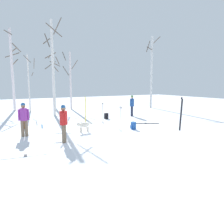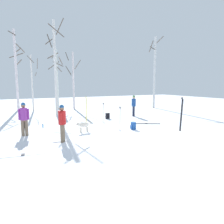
# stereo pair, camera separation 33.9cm
# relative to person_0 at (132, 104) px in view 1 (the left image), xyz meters

# --- Properties ---
(ground_plane) EXTENTS (60.00, 60.00, 0.00)m
(ground_plane) POSITION_rel_person_0_xyz_m (-4.32, -4.87, -0.98)
(ground_plane) COLOR white
(person_0) EXTENTS (0.34, 0.48, 1.72)m
(person_0) POSITION_rel_person_0_xyz_m (0.00, 0.00, 0.00)
(person_0) COLOR #1E2338
(person_0) RESTS_ON ground_plane
(person_1) EXTENTS (0.52, 0.34, 1.72)m
(person_1) POSITION_rel_person_0_xyz_m (-8.43, -2.66, 0.00)
(person_1) COLOR #72604C
(person_1) RESTS_ON ground_plane
(person_2) EXTENTS (0.34, 0.47, 1.72)m
(person_2) POSITION_rel_person_0_xyz_m (-6.97, -4.67, 0.00)
(person_2) COLOR #72604C
(person_2) RESTS_ON ground_plane
(dog) EXTENTS (0.90, 0.25, 0.57)m
(dog) POSITION_rel_person_0_xyz_m (-5.51, -3.31, -0.59)
(dog) COLOR beige
(dog) RESTS_ON ground_plane
(ski_pair_planted_0) EXTENTS (0.03, 0.24, 1.82)m
(ski_pair_planted_0) POSITION_rel_person_0_xyz_m (-4.43, -0.87, -0.08)
(ski_pair_planted_0) COLOR yellow
(ski_pair_planted_0) RESTS_ON ground_plane
(ski_pair_planted_1) EXTENTS (0.06, 0.24, 1.91)m
(ski_pair_planted_1) POSITION_rel_person_0_xyz_m (-0.57, -5.64, -0.03)
(ski_pair_planted_1) COLOR black
(ski_pair_planted_1) RESTS_ON ground_plane
(ski_pair_lying_0) EXTENTS (1.74, 1.06, 0.05)m
(ski_pair_lying_0) POSITION_rel_person_0_xyz_m (-1.04, -3.05, -0.97)
(ski_pair_lying_0) COLOR black
(ski_pair_lying_0) RESTS_ON ground_plane
(ski_pair_lying_1) EXTENTS (1.66, 0.38, 0.05)m
(ski_pair_lying_1) POSITION_rel_person_0_xyz_m (-8.77, -5.72, -0.97)
(ski_pair_lying_1) COLOR white
(ski_pair_lying_1) RESTS_ON ground_plane
(ski_poles_0) EXTENTS (0.07, 0.22, 1.38)m
(ski_poles_0) POSITION_rel_person_0_xyz_m (-3.45, -1.53, -0.24)
(ski_poles_0) COLOR #B2B2BC
(ski_poles_0) RESTS_ON ground_plane
(ski_poles_1) EXTENTS (0.07, 0.22, 1.40)m
(ski_poles_1) POSITION_rel_person_0_xyz_m (-3.66, -4.17, -0.23)
(ski_poles_1) COLOR #B2B2BC
(ski_poles_1) RESTS_ON ground_plane
(backpack_0) EXTENTS (0.29, 0.32, 0.44)m
(backpack_0) POSITION_rel_person_0_xyz_m (-8.27, -0.71, -0.77)
(backpack_0) COLOR #99591E
(backpack_0) RESTS_ON ground_plane
(backpack_1) EXTENTS (0.30, 0.27, 0.44)m
(backpack_1) POSITION_rel_person_0_xyz_m (-2.72, -4.07, -0.77)
(backpack_1) COLOR #1E4C99
(backpack_1) RESTS_ON ground_plane
(backpack_2) EXTENTS (0.29, 0.31, 0.44)m
(backpack_2) POSITION_rel_person_0_xyz_m (-2.45, -0.11, -0.77)
(backpack_2) COLOR black
(backpack_2) RESTS_ON ground_plane
(water_bottle_0) EXTENTS (0.06, 0.06, 0.21)m
(water_bottle_0) POSITION_rel_person_0_xyz_m (-7.31, -1.01, -0.88)
(water_bottle_0) COLOR #1E72BF
(water_bottle_0) RESTS_ON ground_plane
(birch_tree_1) EXTENTS (1.47, 1.78, 7.95)m
(birch_tree_1) POSITION_rel_person_0_xyz_m (-8.20, 8.85, 3.15)
(birch_tree_1) COLOR silver
(birch_tree_1) RESTS_ON ground_plane
(birch_tree_2) EXTENTS (1.01, 1.16, 5.40)m
(birch_tree_2) POSITION_rel_person_0_xyz_m (-6.92, 7.32, 1.83)
(birch_tree_2) COLOR silver
(birch_tree_2) RESTS_ON ground_plane
(birch_tree_3) EXTENTS (1.51, 1.48, 7.89)m
(birch_tree_3) POSITION_rel_person_0_xyz_m (-5.48, 3.48, 3.12)
(birch_tree_3) COLOR silver
(birch_tree_3) RESTS_ON ground_plane
(birch_tree_4) EXTENTS (1.54, 1.55, 6.31)m
(birch_tree_4) POSITION_rel_person_0_xyz_m (-4.23, 8.69, 2.34)
(birch_tree_4) COLOR silver
(birch_tree_4) RESTS_ON ground_plane
(birch_tree_5) EXTENTS (1.41, 1.39, 5.92)m
(birch_tree_5) POSITION_rel_person_0_xyz_m (-2.96, 6.92, 2.10)
(birch_tree_5) COLOR silver
(birch_tree_5) RESTS_ON ground_plane
(birch_tree_6) EXTENTS (1.40, 1.17, 7.68)m
(birch_tree_6) POSITION_rel_person_0_xyz_m (5.25, 3.89, 3.03)
(birch_tree_6) COLOR silver
(birch_tree_6) RESTS_ON ground_plane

